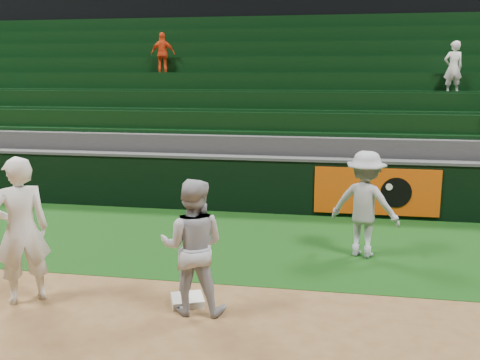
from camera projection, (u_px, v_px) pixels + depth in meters
name	position (u px, v px, depth m)	size (l,w,h in m)	color
ground	(169.00, 308.00, 7.09)	(70.00, 70.00, 0.00)	brown
foul_grass	(218.00, 240.00, 9.99)	(36.00, 4.20, 0.01)	black
upper_deck	(289.00, 3.00, 22.76)	(40.00, 12.00, 12.00)	black
first_base	(187.00, 300.00, 7.23)	(0.42, 0.42, 0.09)	silver
first_baseman	(21.00, 230.00, 7.14)	(0.73, 0.48, 2.00)	white
baserunner	(193.00, 247.00, 6.83)	(0.86, 0.67, 1.77)	#ADB0B8
base_coach	(365.00, 204.00, 8.94)	(1.16, 0.67, 1.80)	#A7ABB5
field_wall	(240.00, 183.00, 11.98)	(36.00, 0.45, 1.25)	black
stadium_seating	(262.00, 121.00, 15.42)	(36.00, 5.95, 4.85)	#343436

